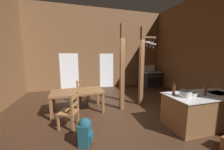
% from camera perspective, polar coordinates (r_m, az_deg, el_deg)
% --- Properties ---
extents(ground_plane, '(8.68, 8.44, 0.10)m').
position_cam_1_polar(ground_plane, '(4.35, 4.83, -18.15)').
color(ground_plane, '#382316').
extents(wall_back, '(8.68, 0.14, 4.62)m').
position_cam_1_polar(wall_back, '(7.65, -5.58, 11.61)').
color(wall_back, brown).
rests_on(wall_back, ground_plane).
extents(wall_right, '(0.14, 8.44, 4.62)m').
position_cam_1_polar(wall_right, '(6.53, 40.82, 10.10)').
color(wall_right, brown).
rests_on(wall_right, ground_plane).
extents(glazed_door_back_left, '(1.00, 0.01, 2.05)m').
position_cam_1_polar(glazed_door_back_left, '(7.50, -18.77, 1.41)').
color(glazed_door_back_left, white).
rests_on(glazed_door_back_left, ground_plane).
extents(glazed_panel_back_right, '(0.84, 0.01, 2.05)m').
position_cam_1_polar(glazed_panel_back_right, '(7.70, -2.46, 2.05)').
color(glazed_panel_back_right, white).
rests_on(glazed_panel_back_right, ground_plane).
extents(kitchen_island, '(2.17, 0.98, 0.88)m').
position_cam_1_polar(kitchen_island, '(4.40, 36.16, -12.56)').
color(kitchen_island, brown).
rests_on(kitchen_island, ground_plane).
extents(stove_range, '(1.22, 0.93, 1.32)m').
position_cam_1_polar(stove_range, '(8.29, 17.15, -1.66)').
color(stove_range, black).
rests_on(stove_range, ground_plane).
extents(support_post_with_pot_rack, '(0.66, 0.21, 2.97)m').
position_cam_1_polar(support_post_with_pot_rack, '(4.94, 13.64, 4.85)').
color(support_post_with_pot_rack, brown).
rests_on(support_post_with_pot_rack, ground_plane).
extents(support_post_center, '(0.14, 0.14, 2.97)m').
position_cam_1_polar(support_post_center, '(4.39, 4.64, 3.07)').
color(support_post_center, brown).
rests_on(support_post_center, ground_plane).
extents(dining_table, '(1.75, 1.00, 0.74)m').
position_cam_1_polar(dining_table, '(4.48, -15.39, -8.00)').
color(dining_table, brown).
rests_on(dining_table, ground_plane).
extents(ladderback_chair_near_window, '(0.57, 0.57, 0.95)m').
position_cam_1_polar(ladderback_chair_near_window, '(3.65, -18.47, -15.38)').
color(ladderback_chair_near_window, olive).
rests_on(ladderback_chair_near_window, ground_plane).
extents(ladderback_chair_by_post, '(0.55, 0.55, 0.95)m').
position_cam_1_polar(ladderback_chair_by_post, '(5.38, -13.45, -7.32)').
color(ladderback_chair_by_post, olive).
rests_on(ladderback_chair_by_post, ground_plane).
extents(backpack, '(0.36, 0.38, 0.60)m').
position_cam_1_polar(backpack, '(3.03, -12.21, -23.37)').
color(backpack, '#194756').
rests_on(backpack, ground_plane).
extents(stockpot_on_counter, '(0.35, 0.28, 0.17)m').
position_cam_1_polar(stockpot_on_counter, '(3.69, 30.29, -7.31)').
color(stockpot_on_counter, silver).
rests_on(stockpot_on_counter, kitchen_island).
extents(mixing_bowl_on_counter, '(0.23, 0.23, 0.08)m').
position_cam_1_polar(mixing_bowl_on_counter, '(3.94, 32.78, -7.28)').
color(mixing_bowl_on_counter, silver).
rests_on(mixing_bowl_on_counter, kitchen_island).
extents(bottle_tall_on_counter, '(0.07, 0.07, 0.33)m').
position_cam_1_polar(bottle_tall_on_counter, '(3.72, 26.22, -6.16)').
color(bottle_tall_on_counter, '#56331E').
rests_on(bottle_tall_on_counter, kitchen_island).
extents(bottle_short_on_counter, '(0.07, 0.07, 0.31)m').
position_cam_1_polar(bottle_short_on_counter, '(4.11, 36.60, -5.78)').
color(bottle_short_on_counter, '#56331E').
rests_on(bottle_short_on_counter, kitchen_island).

